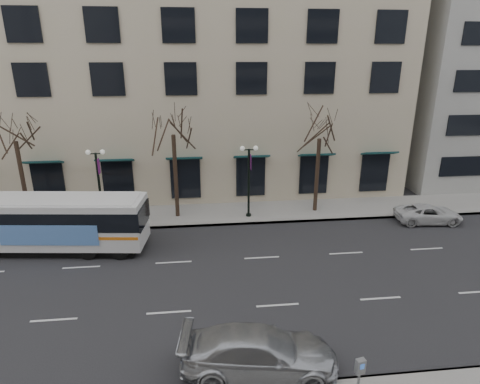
{
  "coord_description": "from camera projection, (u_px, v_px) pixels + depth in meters",
  "views": [
    {
      "loc": [
        1.53,
        -17.87,
        11.12
      ],
      "look_at": [
        3.76,
        2.41,
        4.0
      ],
      "focal_mm": 30.0,
      "sensor_mm": 36.0,
      "label": 1
    }
  ],
  "objects": [
    {
      "name": "ground",
      "position": [
        172.0,
        285.0,
        20.28
      ],
      "size": [
        160.0,
        160.0,
        0.0
      ],
      "primitive_type": "plane",
      "color": "black",
      "rests_on": "ground"
    },
    {
      "name": "sidewalk_far",
      "position": [
        247.0,
        213.0,
        29.21
      ],
      "size": [
        80.0,
        4.0,
        0.15
      ],
      "primitive_type": "cube",
      "color": "gray",
      "rests_on": "ground"
    },
    {
      "name": "building_hotel",
      "position": [
        154.0,
        42.0,
        35.83
      ],
      "size": [
        40.0,
        20.0,
        24.0
      ],
      "primitive_type": "cube",
      "color": "#C0B593",
      "rests_on": "ground"
    },
    {
      "name": "tree_far_left",
      "position": [
        13.0,
        126.0,
        25.3
      ],
      "size": [
        3.6,
        3.6,
        8.34
      ],
      "color": "black",
      "rests_on": "ground"
    },
    {
      "name": "tree_far_mid",
      "position": [
        173.0,
        120.0,
        26.26
      ],
      "size": [
        3.6,
        3.6,
        8.55
      ],
      "color": "black",
      "rests_on": "ground"
    },
    {
      "name": "tree_far_right",
      "position": [
        320.0,
        125.0,
        27.45
      ],
      "size": [
        3.6,
        3.6,
        8.06
      ],
      "color": "black",
      "rests_on": "ground"
    },
    {
      "name": "lamp_post_left",
      "position": [
        99.0,
        183.0,
        26.49
      ],
      "size": [
        1.22,
        0.45,
        5.21
      ],
      "color": "black",
      "rests_on": "ground"
    },
    {
      "name": "lamp_post_right",
      "position": [
        249.0,
        178.0,
        27.52
      ],
      "size": [
        1.22,
        0.45,
        5.21
      ],
      "color": "black",
      "rests_on": "ground"
    },
    {
      "name": "city_bus",
      "position": [
        42.0,
        222.0,
        23.32
      ],
      "size": [
        12.3,
        4.0,
        3.28
      ],
      "rotation": [
        0.0,
        0.0,
        -0.11
      ],
      "color": "silver",
      "rests_on": "ground"
    },
    {
      "name": "silver_car",
      "position": [
        259.0,
        352.0,
        14.54
      ],
      "size": [
        5.98,
        3.03,
        1.66
      ],
      "primitive_type": "imported",
      "rotation": [
        0.0,
        0.0,
        1.44
      ],
      "color": "#ADAFB5",
      "rests_on": "ground"
    },
    {
      "name": "white_pickup",
      "position": [
        428.0,
        214.0,
        27.59
      ],
      "size": [
        4.6,
        2.43,
        1.23
      ],
      "primitive_type": "imported",
      "rotation": [
        0.0,
        0.0,
        1.48
      ],
      "color": "silver",
      "rests_on": "ground"
    },
    {
      "name": "pay_station",
      "position": [
        360.0,
        369.0,
        13.28
      ],
      "size": [
        0.34,
        0.25,
        1.42
      ],
      "rotation": [
        0.0,
        0.0,
        0.2
      ],
      "color": "gray",
      "rests_on": "sidewalk_near"
    }
  ]
}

